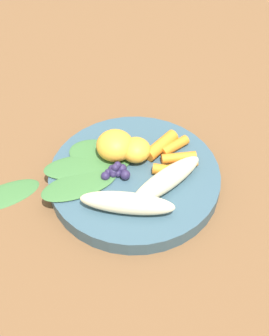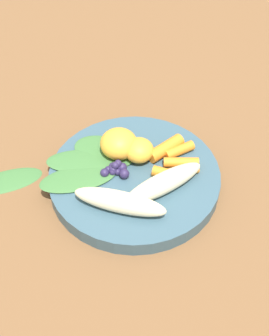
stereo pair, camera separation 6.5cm
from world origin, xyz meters
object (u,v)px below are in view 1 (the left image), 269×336
Objects in this scene: banana_peeled_left at (166,180)px; orange_segment_near at (115,145)px; kale_leaf_stray at (4,195)px; bowl at (135,178)px; banana_peeled_right at (127,203)px.

orange_segment_near is (0.08, -0.06, 0.01)m from banana_peeled_left.
banana_peeled_left is at bearing 150.39° from kale_leaf_stray.
bowl is 0.06m from banana_peeled_left.
banana_peeled_left is at bearing 142.93° from orange_segment_near.
bowl is 1.95× the size of banana_peeled_left.
banana_peeled_left reaches higher than bowl.
banana_peeled_right reaches higher than bowl.
orange_segment_near is (0.03, -0.10, 0.01)m from banana_peeled_right.
banana_peeled_right is at bearing 137.35° from kale_leaf_stray.
kale_leaf_stray is (0.16, 0.07, -0.04)m from orange_segment_near.
bowl is 4.51× the size of orange_segment_near.
banana_peeled_left is (-0.05, 0.02, 0.03)m from bowl.
orange_segment_near is at bearing 107.78° from banana_peeled_right.
bowl is 2.35× the size of kale_leaf_stray.
bowl is 0.06m from orange_segment_near.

